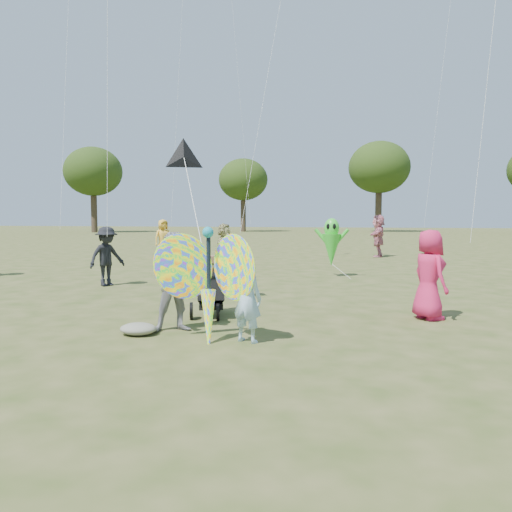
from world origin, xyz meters
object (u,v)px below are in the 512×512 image
at_px(crowd_a, 429,275).
at_px(butterfly_kite, 208,282).
at_px(child_girl, 247,298).
at_px(jogging_stroller, 212,282).
at_px(adult_man, 177,282).
at_px(crowd_g, 163,238).
at_px(crowd_d, 224,247).
at_px(alien_kite, 331,244).
at_px(crowd_j, 378,236).
at_px(crowd_b, 107,256).

height_order(crowd_a, butterfly_kite, butterfly_kite).
height_order(child_girl, crowd_a, crowd_a).
distance_m(crowd_a, jogging_stroller, 3.81).
bearing_deg(adult_man, crowd_g, 85.52).
height_order(crowd_d, crowd_g, crowd_g).
distance_m(crowd_g, butterfly_kite, 15.26).
bearing_deg(crowd_g, alien_kite, -83.52).
xyz_separation_m(crowd_g, butterfly_kite, (6.81, -13.66, 0.01)).
bearing_deg(child_girl, alien_kite, -75.42).
bearing_deg(crowd_d, jogging_stroller, -158.53).
xyz_separation_m(crowd_a, crowd_g, (-10.02, 11.32, 0.06)).
bearing_deg(child_girl, butterfly_kite, 23.38).
relative_size(child_girl, crowd_a, 0.80).
distance_m(crowd_d, crowd_g, 6.20).
distance_m(child_girl, jogging_stroller, 2.01).
bearing_deg(jogging_stroller, child_girl, -76.17).
relative_size(crowd_a, jogging_stroller, 1.38).
distance_m(crowd_g, crowd_j, 9.52).
relative_size(crowd_b, alien_kite, 0.88).
bearing_deg(butterfly_kite, crowd_b, 132.48).
height_order(crowd_d, butterfly_kite, butterfly_kite).
xyz_separation_m(crowd_d, crowd_j, (4.98, 6.96, 0.15)).
bearing_deg(alien_kite, jogging_stroller, -103.84).
height_order(child_girl, jogging_stroller, child_girl).
bearing_deg(crowd_g, jogging_stroller, -110.53).
relative_size(crowd_b, crowd_j, 0.81).
xyz_separation_m(jogging_stroller, alien_kite, (1.57, 6.38, 0.36)).
height_order(child_girl, crowd_j, crowd_j).
relative_size(child_girl, jogging_stroller, 1.11).
bearing_deg(adult_man, crowd_b, 101.18).
xyz_separation_m(crowd_d, butterfly_kite, (2.58, -9.12, 0.06)).
height_order(child_girl, butterfly_kite, butterfly_kite).
bearing_deg(crowd_b, crowd_j, -3.61).
bearing_deg(crowd_b, crowd_a, -80.45).
height_order(adult_man, crowd_b, adult_man).
xyz_separation_m(butterfly_kite, alien_kite, (1.03, 8.12, 0.13)).
height_order(adult_man, butterfly_kite, butterfly_kite).
height_order(child_girl, crowd_d, crowd_d).
height_order(crowd_d, jogging_stroller, crowd_d).
height_order(crowd_g, butterfly_kite, butterfly_kite).
xyz_separation_m(crowd_j, alien_kite, (-1.37, -7.96, 0.03)).
bearing_deg(jogging_stroller, crowd_a, -10.08).
height_order(crowd_j, butterfly_kite, crowd_j).
distance_m(adult_man, crowd_j, 15.93).
height_order(adult_man, crowd_g, crowd_g).
bearing_deg(alien_kite, crowd_b, -148.88).
bearing_deg(jogging_stroller, adult_man, -115.03).
distance_m(crowd_a, butterfly_kite, 3.98).
relative_size(crowd_d, alien_kite, 0.90).
relative_size(child_girl, adult_man, 0.81).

